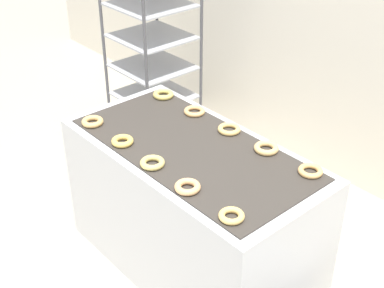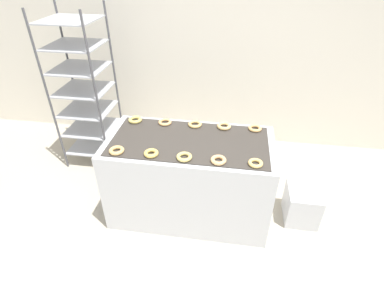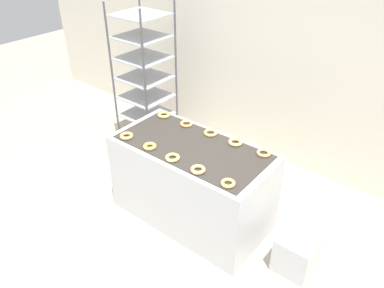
{
  "view_description": "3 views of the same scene",
  "coord_description": "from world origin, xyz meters",
  "px_view_note": "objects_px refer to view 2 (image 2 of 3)",
  "views": [
    {
      "loc": [
        1.85,
        -0.99,
        2.37
      ],
      "look_at": [
        0.0,
        0.63,
        0.87
      ],
      "focal_mm": 50.0,
      "sensor_mm": 36.0,
      "label": 1
    },
    {
      "loc": [
        0.36,
        -1.57,
        2.3
      ],
      "look_at": [
        0.0,
        0.78,
        0.72
      ],
      "focal_mm": 28.0,
      "sensor_mm": 36.0,
      "label": 2
    },
    {
      "loc": [
        1.78,
        -1.62,
        2.68
      ],
      "look_at": [
        0.0,
        0.63,
        0.87
      ],
      "focal_mm": 35.0,
      "sensor_mm": 36.0,
      "label": 3
    }
  ],
  "objects_px": {
    "donut_near_center": "(184,157)",
    "donut_near_right": "(218,160)",
    "donut_far_left": "(165,122)",
    "donut_far_right": "(224,126)",
    "fryer_machine": "(190,178)",
    "donut_near_left": "(151,153)",
    "glaze_bin": "(302,204)",
    "donut_far_center": "(195,124)",
    "baking_rack_cart": "(84,90)",
    "donut_far_leftmost": "(135,120)",
    "donut_near_rightmost": "(256,163)",
    "donut_near_leftmost": "(117,150)",
    "donut_far_rightmost": "(255,128)"
  },
  "relations": [
    {
      "from": "donut_near_center",
      "to": "donut_near_right",
      "type": "relative_size",
      "value": 1.01
    },
    {
      "from": "donut_far_left",
      "to": "donut_far_right",
      "type": "xyz_separation_m",
      "value": [
        0.57,
        0.01,
        0.0
      ]
    },
    {
      "from": "fryer_machine",
      "to": "donut_near_left",
      "type": "height_order",
      "value": "donut_near_left"
    },
    {
      "from": "donut_far_right",
      "to": "glaze_bin",
      "type": "bearing_deg",
      "value": -14.96
    },
    {
      "from": "glaze_bin",
      "to": "donut_far_center",
      "type": "bearing_deg",
      "value": 168.89
    },
    {
      "from": "baking_rack_cart",
      "to": "donut_near_right",
      "type": "xyz_separation_m",
      "value": [
        1.62,
        -1.03,
        -0.06
      ]
    },
    {
      "from": "donut_far_center",
      "to": "donut_far_left",
      "type": "bearing_deg",
      "value": -179.34
    },
    {
      "from": "donut_far_right",
      "to": "donut_far_left",
      "type": "bearing_deg",
      "value": -179.35
    },
    {
      "from": "fryer_machine",
      "to": "donut_far_leftmost",
      "type": "height_order",
      "value": "donut_far_leftmost"
    },
    {
      "from": "donut_far_leftmost",
      "to": "donut_far_right",
      "type": "distance_m",
      "value": 0.87
    },
    {
      "from": "donut_near_right",
      "to": "donut_far_leftmost",
      "type": "bearing_deg",
      "value": 147.93
    },
    {
      "from": "donut_near_left",
      "to": "baking_rack_cart",
      "type": "bearing_deg",
      "value": 136.1
    },
    {
      "from": "glaze_bin",
      "to": "donut_near_left",
      "type": "xyz_separation_m",
      "value": [
        -1.39,
        -0.32,
        0.69
      ]
    },
    {
      "from": "donut_near_center",
      "to": "donut_near_left",
      "type": "bearing_deg",
      "value": 178.31
    },
    {
      "from": "donut_near_right",
      "to": "donut_near_rightmost",
      "type": "height_order",
      "value": "donut_near_right"
    },
    {
      "from": "donut_near_center",
      "to": "donut_far_right",
      "type": "height_order",
      "value": "donut_far_right"
    },
    {
      "from": "donut_near_right",
      "to": "donut_near_rightmost",
      "type": "distance_m",
      "value": 0.29
    },
    {
      "from": "donut_far_right",
      "to": "donut_near_leftmost",
      "type": "bearing_deg",
      "value": -147.9
    },
    {
      "from": "glaze_bin",
      "to": "donut_far_leftmost",
      "type": "height_order",
      "value": "donut_far_leftmost"
    },
    {
      "from": "fryer_machine",
      "to": "donut_far_leftmost",
      "type": "distance_m",
      "value": 0.78
    },
    {
      "from": "donut_near_left",
      "to": "donut_near_right",
      "type": "xyz_separation_m",
      "value": [
        0.56,
        -0.01,
        -0.0
      ]
    },
    {
      "from": "donut_far_left",
      "to": "donut_far_center",
      "type": "distance_m",
      "value": 0.29
    },
    {
      "from": "donut_far_left",
      "to": "donut_far_right",
      "type": "distance_m",
      "value": 0.57
    },
    {
      "from": "donut_near_left",
      "to": "donut_near_rightmost",
      "type": "height_order",
      "value": "donut_near_left"
    },
    {
      "from": "donut_near_center",
      "to": "fryer_machine",
      "type": "bearing_deg",
      "value": 89.02
    },
    {
      "from": "baking_rack_cart",
      "to": "glaze_bin",
      "type": "distance_m",
      "value": 2.65
    },
    {
      "from": "donut_near_rightmost",
      "to": "donut_far_rightmost",
      "type": "bearing_deg",
      "value": 89.14
    },
    {
      "from": "fryer_machine",
      "to": "donut_near_center",
      "type": "xyz_separation_m",
      "value": [
        -0.0,
        -0.27,
        0.44
      ]
    },
    {
      "from": "baking_rack_cart",
      "to": "donut_far_rightmost",
      "type": "bearing_deg",
      "value": -13.93
    },
    {
      "from": "donut_near_left",
      "to": "donut_near_leftmost",
      "type": "bearing_deg",
      "value": -179.14
    },
    {
      "from": "donut_near_left",
      "to": "donut_far_right",
      "type": "distance_m",
      "value": 0.78
    },
    {
      "from": "baking_rack_cart",
      "to": "glaze_bin",
      "type": "bearing_deg",
      "value": -15.99
    },
    {
      "from": "donut_near_right",
      "to": "donut_far_rightmost",
      "type": "bearing_deg",
      "value": 61.53
    },
    {
      "from": "donut_near_leftmost",
      "to": "donut_far_center",
      "type": "distance_m",
      "value": 0.8
    },
    {
      "from": "donut_near_right",
      "to": "donut_far_rightmost",
      "type": "relative_size",
      "value": 1.02
    },
    {
      "from": "donut_far_left",
      "to": "donut_far_rightmost",
      "type": "bearing_deg",
      "value": 0.86
    },
    {
      "from": "donut_far_center",
      "to": "donut_near_left",
      "type": "bearing_deg",
      "value": -118.35
    },
    {
      "from": "donut_far_rightmost",
      "to": "fryer_machine",
      "type": "bearing_deg",
      "value": -153.98
    },
    {
      "from": "fryer_machine",
      "to": "donut_far_leftmost",
      "type": "relative_size",
      "value": 11.35
    },
    {
      "from": "baking_rack_cart",
      "to": "donut_far_right",
      "type": "distance_m",
      "value": 1.7
    },
    {
      "from": "donut_near_left",
      "to": "donut_far_rightmost",
      "type": "bearing_deg",
      "value": 32.39
    },
    {
      "from": "glaze_bin",
      "to": "donut_far_rightmost",
      "type": "height_order",
      "value": "donut_far_rightmost"
    },
    {
      "from": "donut_near_leftmost",
      "to": "donut_far_left",
      "type": "xyz_separation_m",
      "value": [
        0.29,
        0.54,
        -0.0
      ]
    },
    {
      "from": "donut_far_leftmost",
      "to": "fryer_machine",
      "type": "bearing_deg",
      "value": -24.66
    },
    {
      "from": "donut_near_rightmost",
      "to": "donut_far_rightmost",
      "type": "height_order",
      "value": "donut_near_rightmost"
    },
    {
      "from": "donut_near_left",
      "to": "donut_far_left",
      "type": "distance_m",
      "value": 0.53
    },
    {
      "from": "baking_rack_cart",
      "to": "donut_near_right",
      "type": "relative_size",
      "value": 14.34
    },
    {
      "from": "glaze_bin",
      "to": "donut_near_rightmost",
      "type": "distance_m",
      "value": 0.93
    },
    {
      "from": "donut_far_left",
      "to": "donut_near_leftmost",
      "type": "bearing_deg",
      "value": -118.51
    },
    {
      "from": "donut_near_right",
      "to": "donut_far_right",
      "type": "distance_m",
      "value": 0.55
    }
  ]
}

